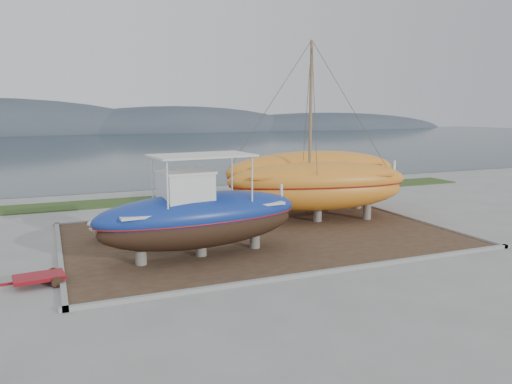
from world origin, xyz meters
name	(u,v)px	position (x,y,z in m)	size (l,w,h in m)	color
ground	(300,258)	(0.00, 0.00, 0.00)	(140.00, 140.00, 0.00)	gray
dirt_patch	(261,235)	(0.00, 4.00, 0.03)	(18.00, 12.00, 0.06)	#422D1E
curb_frame	(261,234)	(0.00, 4.00, 0.07)	(18.60, 12.60, 0.15)	gray
grass_strip	(196,197)	(0.00, 15.50, 0.04)	(44.00, 3.00, 0.08)	#284219
sea	(107,146)	(0.00, 70.00, 0.00)	(260.00, 100.00, 0.04)	#17272E
mountain_ridge	(84,132)	(0.00, 125.00, 0.00)	(200.00, 36.00, 20.00)	#333D49
blue_caique	(200,206)	(-3.68, 1.76, 2.17)	(8.75, 2.74, 4.21)	navy
white_dinghy	(129,224)	(-5.94, 6.06, 0.66)	(4.01, 1.50, 1.20)	silver
orange_sailboat	(319,133)	(3.98, 5.53, 4.81)	(9.88, 2.91, 9.49)	orange
orange_bare_hull	(313,182)	(4.98, 7.92, 1.81)	(10.70, 3.21, 3.51)	orange
red_trailer	(39,280)	(-9.85, 0.72, 0.18)	(2.49, 1.24, 0.35)	maroon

